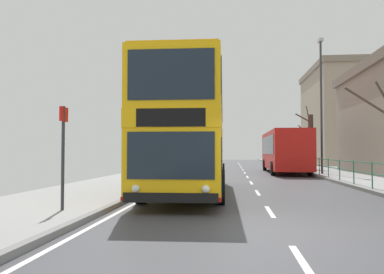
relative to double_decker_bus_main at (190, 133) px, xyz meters
name	(u,v)px	position (x,y,z in m)	size (l,w,h in m)	color
ground	(246,229)	(1.88, -6.94, -2.28)	(15.80, 140.00, 0.20)	#414146
double_decker_bus_main	(190,133)	(0.00, 0.00, 0.00)	(2.82, 10.87, 4.43)	#F4B20F
background_bus_far_lane	(284,150)	(5.59, 15.20, -0.63)	(2.76, 10.90, 3.08)	red
pedestrian_railing_far_kerb	(328,165)	(7.05, 7.87, -1.46)	(0.05, 27.63, 1.05)	#236B4C
bus_stop_sign_near	(63,146)	(-2.57, -5.54, -0.59)	(0.08, 0.44, 2.58)	#2D2D33
street_lamp_far_side	(321,96)	(7.56, 11.71, 2.94)	(0.28, 0.60, 8.99)	#38383D
bare_tree_far_00	(311,141)	(8.09, 18.07, 0.19)	(1.45, 1.54, 5.35)	#423328
background_building_01	(350,116)	(16.65, 36.37, 3.80)	(10.11, 15.02, 12.20)	gray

